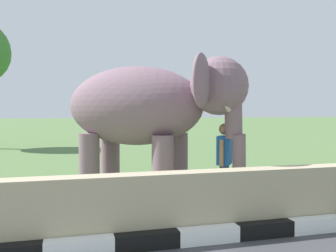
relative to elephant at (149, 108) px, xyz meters
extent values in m
cube|color=white|center=(-1.54, -2.78, -1.84)|extent=(0.90, 0.20, 0.24)
cube|color=black|center=(-0.64, -2.78, -1.84)|extent=(0.90, 0.20, 0.24)
cube|color=white|center=(0.26, -2.78, -1.84)|extent=(0.90, 0.20, 0.24)
cube|color=black|center=(1.16, -2.78, -1.84)|extent=(0.90, 0.20, 0.24)
cube|color=white|center=(2.06, -2.78, -1.84)|extent=(0.90, 0.20, 0.24)
cube|color=tan|center=(-0.54, -2.48, -1.46)|extent=(28.00, 0.36, 1.00)
cylinder|color=slate|center=(0.66, 0.08, -1.25)|extent=(0.44, 0.44, 1.43)
cylinder|color=slate|center=(0.13, -0.65, -1.25)|extent=(0.44, 0.44, 1.43)
cylinder|color=slate|center=(-0.71, 1.08, -1.25)|extent=(0.44, 0.44, 1.43)
cylinder|color=slate|center=(-1.24, 0.35, -1.25)|extent=(0.44, 0.44, 1.43)
ellipsoid|color=slate|center=(-0.29, 0.21, 0.06)|extent=(3.45, 3.12, 1.70)
sphere|color=slate|center=(1.22, -0.89, 0.44)|extent=(1.16, 1.16, 1.16)
ellipsoid|color=#D84C8C|center=(1.45, -1.06, 0.59)|extent=(0.67, 0.73, 0.44)
ellipsoid|color=slate|center=(1.56, -0.17, 0.49)|extent=(0.72, 0.87, 1.00)
ellipsoid|color=slate|center=(0.64, -1.43, 0.49)|extent=(0.72, 0.87, 1.00)
cylinder|color=slate|center=(1.45, -1.06, -0.11)|extent=(0.55, 0.57, 0.99)
cylinder|color=slate|center=(1.55, -1.13, -0.91)|extent=(0.40, 0.41, 0.82)
cone|color=beige|center=(1.57, -0.80, -0.01)|extent=(0.45, 0.54, 0.22)
cone|color=beige|center=(1.24, -1.25, -0.01)|extent=(0.45, 0.54, 0.22)
cylinder|color=navy|center=(1.45, -0.69, -1.55)|extent=(0.15, 0.15, 0.82)
cylinder|color=navy|center=(1.33, -0.85, -1.55)|extent=(0.15, 0.15, 0.82)
cube|color=#1E59B2|center=(1.39, -0.77, -0.85)|extent=(0.43, 0.46, 0.58)
cylinder|color=#9E7251|center=(1.55, -0.56, -0.88)|extent=(0.17, 0.19, 0.53)
cylinder|color=#9E7251|center=(1.24, -0.98, -0.88)|extent=(0.13, 0.13, 0.52)
sphere|color=#9E7251|center=(1.39, -0.77, -0.42)|extent=(0.23, 0.23, 0.23)
camera|label=1|loc=(-1.66, -7.61, -0.07)|focal=39.02mm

